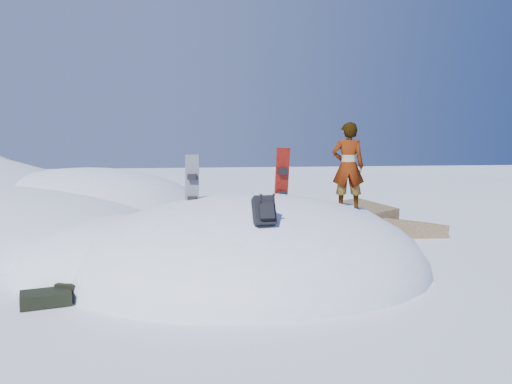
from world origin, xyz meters
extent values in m
plane|color=white|center=(0.00, 0.00, 0.00)|extent=(120.00, 120.00, 0.00)
ellipsoid|color=white|center=(0.00, 0.00, 0.00)|extent=(7.00, 6.00, 3.00)
ellipsoid|color=white|center=(-2.20, 0.60, 0.00)|extent=(4.40, 4.00, 2.20)
ellipsoid|color=white|center=(1.80, 0.80, 0.00)|extent=(3.60, 3.20, 2.50)
ellipsoid|color=white|center=(-3.50, 7.50, 0.00)|extent=(8.00, 8.00, 3.60)
cube|color=olive|center=(3.60, 3.40, 0.10)|extent=(2.82, 2.41, 1.62)
cube|color=olive|center=(5.20, 3.00, -0.10)|extent=(2.16, 1.80, 1.33)
cube|color=olive|center=(4.20, 4.60, 0.00)|extent=(2.08, 2.01, 1.10)
ellipsoid|color=white|center=(3.20, 2.40, 0.00)|extent=(3.20, 2.40, 1.00)
cube|color=red|center=(0.78, 0.50, 1.60)|extent=(0.32, 0.24, 1.58)
cube|color=black|center=(0.78, 0.44, 1.91)|extent=(0.21, 0.15, 0.14)
cube|color=black|center=(0.78, 0.44, 1.44)|extent=(0.21, 0.15, 0.14)
cube|color=black|center=(-1.10, 0.10, 1.56)|extent=(0.29, 0.22, 1.38)
cube|color=black|center=(-1.10, 0.05, 1.84)|extent=(0.19, 0.15, 0.12)
cube|color=black|center=(-1.10, 0.05, 1.42)|extent=(0.19, 0.15, 0.12)
cube|color=black|center=(-0.23, -1.79, 1.38)|extent=(0.33, 0.39, 0.51)
cube|color=black|center=(-0.23, -1.93, 1.40)|extent=(0.23, 0.19, 0.27)
cylinder|color=black|center=(-0.33, -1.91, 1.51)|extent=(0.04, 0.18, 0.34)
cylinder|color=black|center=(-0.13, -1.91, 1.51)|extent=(0.04, 0.18, 0.34)
cube|color=black|center=(-3.51, -1.28, 0.11)|extent=(0.79, 0.61, 0.20)
cube|color=black|center=(-3.18, -1.06, 0.20)|extent=(0.47, 0.41, 0.13)
imported|color=slate|center=(2.15, 0.26, 2.00)|extent=(0.77, 0.63, 1.81)
camera|label=1|loc=(-2.32, -9.21, 2.32)|focal=35.00mm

